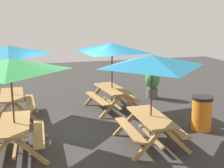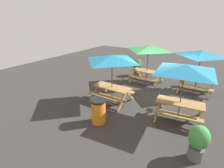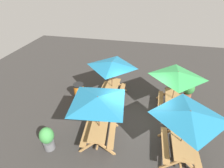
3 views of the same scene
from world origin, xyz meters
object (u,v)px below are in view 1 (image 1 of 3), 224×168
picnic_table_0 (152,68)px  trash_bin_orange (202,113)px  picnic_table_3 (9,56)px  picnic_table_2 (10,72)px  potted_plant_0 (152,83)px  picnic_table_1 (112,52)px

picnic_table_0 → trash_bin_orange: bearing=-72.7°
trash_bin_orange → picnic_table_0: bearing=106.7°
picnic_table_0 → picnic_table_3: bearing=47.2°
picnic_table_2 → potted_plant_0: (3.64, -5.10, -1.36)m
picnic_table_3 → potted_plant_0: (0.84, -5.22, -1.36)m
trash_bin_orange → picnic_table_3: bearing=62.8°
picnic_table_2 → picnic_table_3: same height
picnic_table_1 → potted_plant_0: size_ratio=2.50×
picnic_table_0 → picnic_table_2: 3.33m
picnic_table_2 → trash_bin_orange: (0.12, -5.11, -1.49)m
trash_bin_orange → potted_plant_0: potted_plant_0 is taller
trash_bin_orange → potted_plant_0: (3.53, 0.01, 0.13)m
picnic_table_0 → picnic_table_3: 4.70m
picnic_table_2 → potted_plant_0: bearing=-51.7°
picnic_table_3 → trash_bin_orange: bearing=-118.4°
picnic_table_2 → picnic_table_3: (2.80, 0.12, 0.00)m
picnic_table_3 → potted_plant_0: size_ratio=2.07×
picnic_table_2 → potted_plant_0: 6.41m
picnic_table_0 → picnic_table_2: bearing=83.2°
picnic_table_1 → trash_bin_orange: bearing=-149.7°
picnic_table_2 → picnic_table_0: bearing=-94.6°
picnic_table_1 → trash_bin_orange: size_ratio=2.87×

